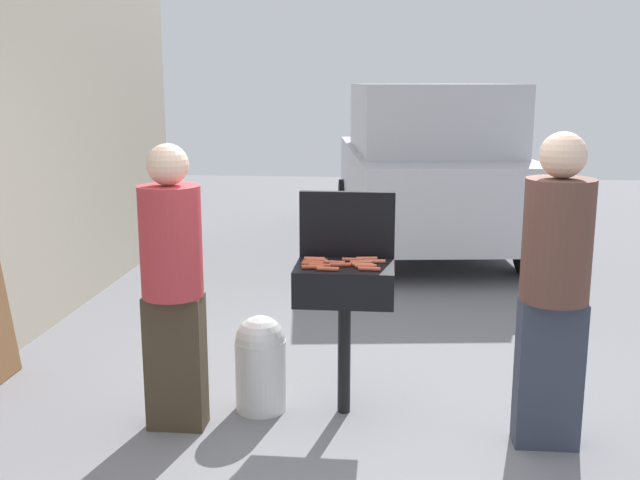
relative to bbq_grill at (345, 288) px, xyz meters
The scene contains 23 objects.
ground_plane 0.82m from the bbq_grill, 54.32° to the right, with size 24.00×24.00×0.00m, color slate.
bbq_grill is the anchor object (origin of this frame).
grill_lid_open 0.42m from the bbq_grill, 90.00° to the left, with size 0.60×0.05×0.42m, color black.
hot_dog_0 0.24m from the bbq_grill, 161.74° to the left, with size 0.03×0.03×0.13m, color #B74C33.
hot_dog_1 0.17m from the bbq_grill, 122.10° to the right, with size 0.03×0.03×0.13m, color #AD4228.
hot_dog_2 0.24m from the bbq_grill, 45.30° to the left, with size 0.03×0.03×0.13m, color #C6593D.
hot_dog_3 0.19m from the bbq_grill, 65.57° to the left, with size 0.03×0.03×0.13m, color #B74C33.
hot_dog_4 0.25m from the bbq_grill, 19.34° to the left, with size 0.03×0.03×0.13m, color #C6593D.
hot_dog_5 0.20m from the bbq_grill, 14.94° to the right, with size 0.03×0.03×0.13m, color #C6593D.
hot_dog_6 0.19m from the bbq_grill, 18.97° to the left, with size 0.03×0.03×0.13m, color #C6593D.
hot_dog_7 0.27m from the bbq_grill, 153.66° to the left, with size 0.03×0.03×0.13m, color #C6593D.
hot_dog_8 0.24m from the bbq_grill, 121.56° to the right, with size 0.03×0.03×0.13m, color #B74C33.
hot_dog_9 0.25m from the bbq_grill, 39.32° to the right, with size 0.03×0.03×0.13m, color #B74C33.
hot_dog_10 0.17m from the bbq_grill, behind, with size 0.03×0.03×0.13m, color #B74C33.
hot_dog_11 0.25m from the bbq_grill, behind, with size 0.03×0.03×0.13m, color #AD4228.
hot_dog_12 0.23m from the bbq_grill, 153.50° to the right, with size 0.03×0.03×0.13m, color #AD4228.
hot_dog_13 0.27m from the bbq_grill, 148.31° to the right, with size 0.03×0.03×0.13m, color #AD4228.
hot_dog_14 0.21m from the bbq_grill, 26.09° to the right, with size 0.03×0.03×0.13m, color #B74C33.
hot_dog_15 0.25m from the bbq_grill, 169.73° to the right, with size 0.03×0.03×0.13m, color #AD4228.
propane_tank 0.72m from the bbq_grill, behind, with size 0.32×0.32×0.62m.
person_left 1.04m from the bbq_grill, 163.23° to the right, with size 0.36×0.36×1.71m.
person_right 1.23m from the bbq_grill, 15.26° to the right, with size 0.38×0.38×1.79m.
parked_minivan 5.07m from the bbq_grill, 81.85° to the left, with size 2.45×4.59×2.02m.
Camera 1 is at (0.19, -4.29, 2.04)m, focal length 41.82 mm.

